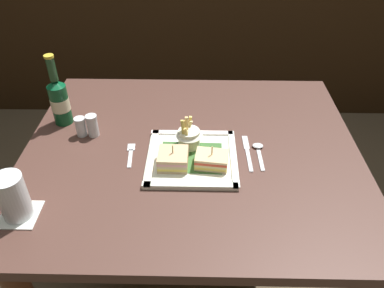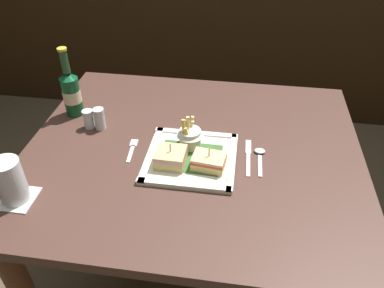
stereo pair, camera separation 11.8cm
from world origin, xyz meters
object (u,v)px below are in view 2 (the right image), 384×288
object	(u,v)px
water_glass	(11,183)
fork	(132,148)
fries_cup	(190,135)
pepper_shaker	(100,120)
knife	(248,156)
salt_shaker	(89,120)
beer_bottle	(71,92)
sandwich_half_left	(171,157)
square_plate	(191,158)
sandwich_half_right	(209,161)
dining_table	(193,180)
spoon	(260,155)

from	to	relation	value
water_glass	fork	xyz separation A→B (m)	(0.25, 0.26, -0.06)
fries_cup	pepper_shaker	world-z (taller)	fries_cup
fries_cup	fork	distance (m)	0.19
knife	fork	bearing A→B (deg)	-177.41
fork	salt_shaker	distance (m)	0.20
fries_cup	pepper_shaker	bearing A→B (deg)	167.94
beer_bottle	sandwich_half_left	bearing A→B (deg)	-30.66
square_plate	water_glass	distance (m)	0.51
sandwich_half_left	salt_shaker	bearing A→B (deg)	153.19
sandwich_half_right	beer_bottle	bearing A→B (deg)	155.27
sandwich_half_right	pepper_shaker	size ratio (longest dim) A/B	1.34
dining_table	square_plate	size ratio (longest dim) A/B	3.95
dining_table	sandwich_half_left	xyz separation A→B (m)	(-0.05, -0.09, 0.17)
beer_bottle	salt_shaker	bearing A→B (deg)	-42.81
square_plate	beer_bottle	size ratio (longest dim) A/B	1.08
fries_cup	beer_bottle	size ratio (longest dim) A/B	0.43
dining_table	fork	distance (m)	0.24
fries_cup	pepper_shaker	xyz separation A→B (m)	(-0.32, 0.07, -0.02)
dining_table	fries_cup	distance (m)	0.19
fries_cup	pepper_shaker	distance (m)	0.33
beer_bottle	knife	xyz separation A→B (m)	(0.63, -0.16, -0.09)
salt_shaker	pepper_shaker	size ratio (longest dim) A/B	0.87
dining_table	spoon	size ratio (longest dim) A/B	8.13
sandwich_half_right	water_glass	xyz separation A→B (m)	(-0.51, -0.20, 0.03)
water_glass	fork	distance (m)	0.37
fries_cup	spoon	distance (m)	0.23
sandwich_half_right	fork	size ratio (longest dim) A/B	0.84
sandwich_half_left	knife	world-z (taller)	sandwich_half_left
square_plate	water_glass	size ratio (longest dim) A/B	2.12
fork	square_plate	bearing A→B (deg)	-8.12
square_plate	sandwich_half_left	bearing A→B (deg)	-148.00
fries_cup	fork	world-z (taller)	fries_cup
dining_table	water_glass	world-z (taller)	water_glass
beer_bottle	spoon	bearing A→B (deg)	-12.74
dining_table	salt_shaker	world-z (taller)	salt_shaker
sandwich_half_left	water_glass	bearing A→B (deg)	-152.85
knife	square_plate	bearing A→B (deg)	-165.55
salt_shaker	pepper_shaker	bearing A→B (deg)	0.00
sandwich_half_left	salt_shaker	size ratio (longest dim) A/B	1.35
sandwich_half_right	fries_cup	world-z (taller)	fries_cup
dining_table	square_plate	bearing A→B (deg)	-85.33
square_plate	pepper_shaker	world-z (taller)	pepper_shaker
fork	dining_table	bearing A→B (deg)	8.67
square_plate	fork	distance (m)	0.20
dining_table	spoon	bearing A→B (deg)	-1.85
sandwich_half_left	salt_shaker	world-z (taller)	sandwich_half_left
fries_cup	water_glass	world-z (taller)	water_glass
sandwich_half_left	fork	xyz separation A→B (m)	(-0.14, 0.06, -0.03)
dining_table	knife	world-z (taller)	knife
water_glass	salt_shaker	world-z (taller)	water_glass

